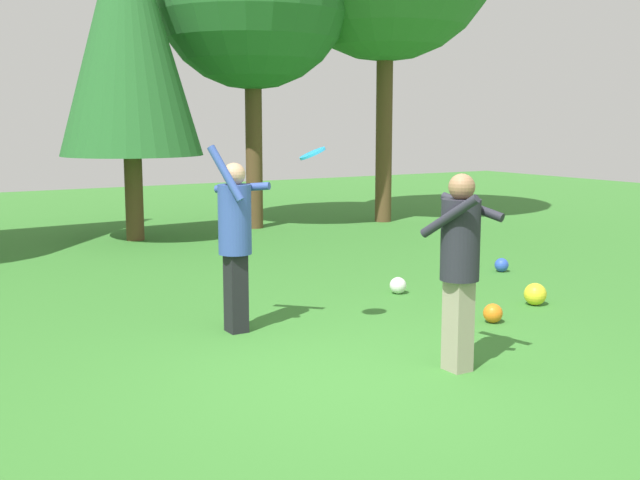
% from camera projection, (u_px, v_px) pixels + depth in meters
% --- Properties ---
extents(ground_plane, '(40.00, 40.00, 0.00)m').
position_uv_depth(ground_plane, '(366.00, 378.00, 6.74)').
color(ground_plane, '#387A2D').
extents(person_thrower, '(0.69, 0.69, 1.94)m').
position_uv_depth(person_thrower, '(235.00, 232.00, 8.04)').
color(person_thrower, black).
rests_on(person_thrower, ground_plane).
extents(person_catcher, '(0.65, 0.70, 1.73)m').
position_uv_depth(person_catcher, '(460.00, 255.00, 6.79)').
color(person_catcher, gray).
rests_on(person_catcher, ground_plane).
extents(frisbee, '(0.34, 0.34, 0.13)m').
position_uv_depth(frisbee, '(313.00, 153.00, 7.66)').
color(frisbee, '#2393D1').
extents(ball_yellow, '(0.27, 0.27, 0.27)m').
position_uv_depth(ball_yellow, '(535.00, 294.00, 9.35)').
color(ball_yellow, yellow).
rests_on(ball_yellow, ground_plane).
extents(ball_orange, '(0.21, 0.21, 0.21)m').
position_uv_depth(ball_orange, '(493.00, 313.00, 8.54)').
color(ball_orange, orange).
rests_on(ball_orange, ground_plane).
extents(ball_white, '(0.21, 0.21, 0.21)m').
position_uv_depth(ball_white, '(398.00, 285.00, 9.97)').
color(ball_white, white).
rests_on(ball_white, ground_plane).
extents(ball_blue, '(0.20, 0.20, 0.20)m').
position_uv_depth(ball_blue, '(502.00, 265.00, 11.40)').
color(ball_blue, blue).
rests_on(ball_blue, ground_plane).
extents(tree_center, '(2.53, 2.53, 6.04)m').
position_uv_depth(tree_center, '(128.00, 29.00, 13.85)').
color(tree_center, brown).
rests_on(tree_center, ground_plane).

